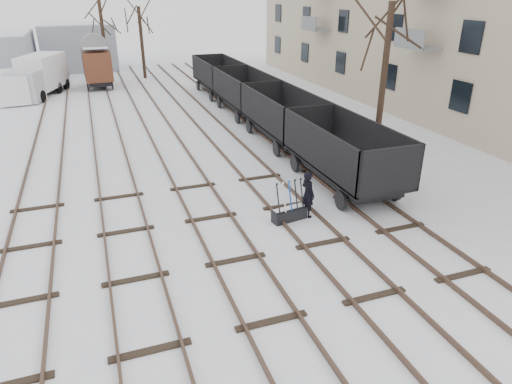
% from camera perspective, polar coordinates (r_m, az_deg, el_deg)
% --- Properties ---
extents(ground, '(120.00, 120.00, 0.00)m').
position_cam_1_polar(ground, '(14.19, -2.57, -8.58)').
color(ground, white).
rests_on(ground, ground).
extents(tracks, '(13.90, 52.00, 0.16)m').
position_cam_1_polar(tracks, '(26.45, -11.56, 6.98)').
color(tracks, black).
rests_on(tracks, ground).
extents(shed_right, '(7.00, 6.00, 4.50)m').
position_cam_1_polar(shed_right, '(51.72, -21.23, 16.60)').
color(shed_right, '#969CAA').
rests_on(shed_right, ground).
extents(ground_frame, '(1.35, 0.63, 1.49)m').
position_cam_1_polar(ground_frame, '(16.42, 4.20, -2.64)').
color(ground_frame, black).
rests_on(ground_frame, ground).
extents(worker, '(0.55, 0.71, 1.74)m').
position_cam_1_polar(worker, '(16.54, 6.50, -0.27)').
color(worker, black).
rests_on(worker, ground).
extents(freight_wagon_a, '(2.63, 6.56, 2.68)m').
position_cam_1_polar(freight_wagon_a, '(19.41, 10.73, 3.70)').
color(freight_wagon_a, black).
rests_on(freight_wagon_a, ground).
extents(freight_wagon_b, '(2.63, 6.56, 2.68)m').
position_cam_1_polar(freight_wagon_b, '(24.84, 3.35, 8.61)').
color(freight_wagon_b, black).
rests_on(freight_wagon_b, ground).
extents(freight_wagon_c, '(2.63, 6.56, 2.68)m').
position_cam_1_polar(freight_wagon_c, '(30.65, -1.40, 11.63)').
color(freight_wagon_c, black).
rests_on(freight_wagon_c, ground).
extents(freight_wagon_d, '(2.63, 6.56, 2.68)m').
position_cam_1_polar(freight_wagon_d, '(36.66, -4.67, 13.64)').
color(freight_wagon_d, black).
rests_on(freight_wagon_d, ground).
extents(box_van_wagon, '(2.44, 4.45, 3.35)m').
position_cam_1_polar(box_van_wagon, '(41.31, -19.29, 14.91)').
color(box_van_wagon, black).
rests_on(box_van_wagon, ground).
extents(lorry, '(3.57, 6.89, 2.99)m').
position_cam_1_polar(lorry, '(39.60, -25.48, 13.00)').
color(lorry, black).
rests_on(lorry, ground).
extents(panel_van, '(2.48, 4.83, 2.05)m').
position_cam_1_polar(panel_van, '(38.62, -28.03, 11.57)').
color(panel_van, white).
rests_on(panel_van, ground).
extents(tree_near, '(0.30, 0.30, 7.15)m').
position_cam_1_polar(tree_near, '(22.68, 15.59, 12.91)').
color(tree_near, black).
rests_on(tree_near, ground).
extents(tree_far_left, '(0.30, 0.30, 6.91)m').
position_cam_1_polar(tree_far_left, '(44.68, -18.47, 17.58)').
color(tree_far_left, black).
rests_on(tree_far_left, ground).
extents(tree_far_right, '(0.30, 0.30, 6.21)m').
position_cam_1_polar(tree_far_right, '(44.51, -14.08, 17.60)').
color(tree_far_right, black).
rests_on(tree_far_right, ground).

